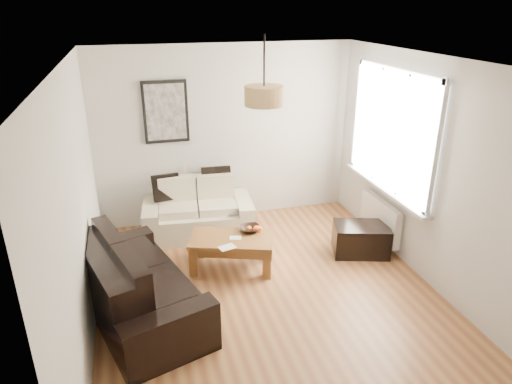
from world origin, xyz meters
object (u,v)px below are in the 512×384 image
object	(u,v)px
loveseat_cream	(198,208)
ottoman	(361,239)
sofa_leather	(138,281)
coffee_table	(232,252)

from	to	relation	value
loveseat_cream	ottoman	xyz separation A→B (m)	(1.98, -1.16, -0.18)
sofa_leather	coffee_table	size ratio (longest dim) A/B	1.86
loveseat_cream	sofa_leather	bearing A→B (deg)	-112.27
sofa_leather	loveseat_cream	bearing A→B (deg)	-44.93
coffee_table	ottoman	distance (m)	1.73
loveseat_cream	ottoman	bearing A→B (deg)	-25.03
coffee_table	loveseat_cream	bearing A→B (deg)	103.90
loveseat_cream	coffee_table	distance (m)	1.09
ottoman	loveseat_cream	bearing A→B (deg)	149.61
coffee_table	ottoman	xyz separation A→B (m)	(1.72, -0.12, -0.01)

